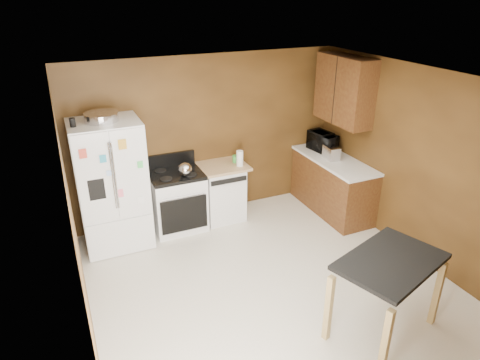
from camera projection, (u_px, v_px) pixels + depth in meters
floor at (275, 290)px, 5.20m from camera, size 4.50×4.50×0.00m
ceiling at (284, 84)px, 4.16m from camera, size 4.50×4.50×0.00m
wall_back at (209, 138)px, 6.56m from camera, size 4.20×0.00×4.20m
wall_front at (443, 340)px, 2.81m from camera, size 4.20×0.00×4.20m
wall_left at (77, 240)px, 3.91m from camera, size 0.00×4.50×4.50m
wall_right at (424, 168)px, 5.46m from camera, size 0.00×4.50×4.50m
roasting_pan at (101, 117)px, 5.43m from camera, size 0.44×0.44×0.11m
pen_cup at (73, 123)px, 5.21m from camera, size 0.07×0.07×0.11m
kettle at (185, 169)px, 6.06m from camera, size 0.20×0.20×0.20m
paper_towel at (240, 158)px, 6.42m from camera, size 0.13×0.13×0.24m
green_canister at (236, 159)px, 6.58m from camera, size 0.12×0.12×0.11m
toaster at (331, 153)px, 6.66m from camera, size 0.20×0.29×0.20m
microwave at (323, 142)px, 6.98m from camera, size 0.40×0.54×0.28m
refrigerator at (112, 185)px, 5.81m from camera, size 0.90×0.80×1.80m
gas_range at (177, 200)px, 6.38m from camera, size 0.76×0.68×1.10m
dishwasher at (222, 191)px, 6.67m from camera, size 0.78×0.63×0.89m
right_cabinets at (336, 157)px, 6.73m from camera, size 0.63×1.58×2.45m
island at (389, 272)px, 4.29m from camera, size 1.27×1.04×0.91m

